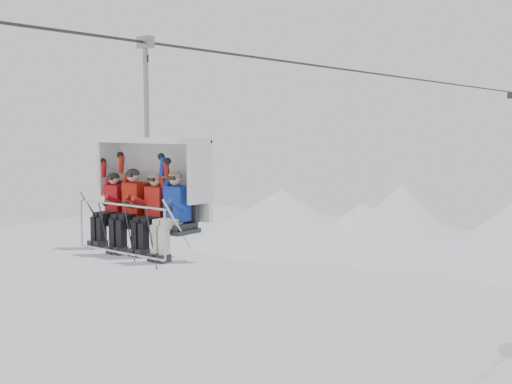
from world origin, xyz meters
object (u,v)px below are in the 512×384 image
Objects in this scene: skier_center_left at (131,206)px; skier_center_right at (153,210)px; skier_far_left at (111,206)px; chairlift_carrier at (153,181)px; skier_far_right at (173,211)px.

skier_center_left is 0.62m from skier_center_right.
skier_center_left is at bearing 179.32° from skier_center_right.
skier_center_right is at bearing 0.29° from skier_far_left.
chairlift_carrier is at bearing 45.09° from skier_center_left.
skier_far_right is (0.84, -0.30, -0.47)m from chairlift_carrier.
skier_far_left is at bearing -179.71° from skier_center_right.
skier_center_right is at bearing -0.68° from skier_center_left.
skier_center_right is at bearing -179.20° from skier_far_right.
skier_center_left is (0.57, 0.01, 0.05)m from skier_far_left.
chairlift_carrier is 1.01m from skier_far_right.
skier_far_left is 0.99× the size of skier_far_right.
skier_center_left is at bearing 180.00° from skier_far_right.
skier_center_left is at bearing -134.91° from chairlift_carrier.
skier_far_right reaches higher than skier_far_left.
skier_far_left is 1.71m from skier_far_right.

